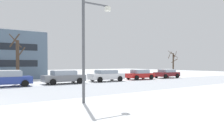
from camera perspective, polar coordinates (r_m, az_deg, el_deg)
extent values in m
cylinder|color=#4C4F54|center=(12.11, -7.49, 4.83)|extent=(0.16, 0.16, 5.71)
cylinder|color=#4C4F54|center=(12.92, -4.24, 16.81)|extent=(1.60, 0.10, 0.10)
cylinder|color=silver|center=(13.30, -1.15, 15.71)|extent=(0.36, 0.36, 0.25)
cube|color=#283D93|center=(22.77, -25.56, -2.43)|extent=(4.23, 1.98, 0.69)
cube|color=#8C99A8|center=(22.73, -25.58, -0.89)|extent=(2.36, 1.74, 0.54)
cube|color=white|center=(22.72, -25.59, -0.13)|extent=(2.15, 1.61, 0.06)
cylinder|color=black|center=(23.87, -22.58, -2.92)|extent=(0.65, 0.25, 0.64)
cylinder|color=black|center=(22.09, -21.80, -3.27)|extent=(0.65, 0.25, 0.64)
cube|color=slate|center=(24.17, -12.52, -2.10)|extent=(4.58, 2.08, 0.67)
cube|color=#8C99A8|center=(24.13, -12.53, -0.75)|extent=(2.55, 1.83, 0.48)
cube|color=white|center=(24.12, -12.54, -0.11)|extent=(2.32, 1.69, 0.06)
cylinder|color=black|center=(25.58, -10.14, -2.51)|extent=(0.65, 0.25, 0.64)
cylinder|color=black|center=(23.84, -8.44, -2.81)|extent=(0.65, 0.25, 0.64)
cylinder|color=black|center=(24.65, -16.46, -2.71)|extent=(0.65, 0.25, 0.64)
cylinder|color=black|center=(22.83, -15.19, -3.05)|extent=(0.65, 0.25, 0.64)
cube|color=white|center=(26.72, -1.51, -1.67)|extent=(4.40, 2.07, 0.70)
cube|color=#8C99A8|center=(26.69, -1.52, -0.49)|extent=(2.45, 1.82, 0.40)
cube|color=white|center=(26.68, -1.52, 0.01)|extent=(2.23, 1.68, 0.06)
cylinder|color=black|center=(28.27, -0.04, -2.08)|extent=(0.65, 0.25, 0.64)
cylinder|color=black|center=(26.68, 2.12, -2.31)|extent=(0.65, 0.25, 0.64)
cylinder|color=black|center=(26.89, -5.12, -2.29)|extent=(0.65, 0.25, 0.64)
cylinder|color=black|center=(25.22, -3.17, -2.55)|extent=(0.65, 0.25, 0.64)
cube|color=red|center=(30.06, 7.33, -1.41)|extent=(4.04, 1.93, 0.58)
cube|color=#8C99A8|center=(30.04, 7.34, -0.41)|extent=(2.25, 1.70, 0.47)
cube|color=white|center=(30.03, 7.34, 0.09)|extent=(2.05, 1.57, 0.06)
cylinder|color=black|center=(31.57, 8.12, -1.70)|extent=(0.65, 0.25, 0.64)
cylinder|color=black|center=(30.24, 10.28, -1.86)|extent=(0.65, 0.25, 0.64)
cylinder|color=black|center=(29.98, 4.35, -1.87)|extent=(0.65, 0.25, 0.64)
cylinder|color=black|center=(28.58, 6.46, -2.05)|extent=(0.65, 0.25, 0.64)
cube|color=maroon|center=(34.04, 14.14, -1.07)|extent=(3.92, 2.08, 0.60)
cube|color=#8C99A8|center=(34.02, 14.15, -0.23)|extent=(2.19, 1.84, 0.40)
cube|color=white|center=(34.01, 14.15, 0.16)|extent=(1.99, 1.70, 0.06)
cylinder|color=black|center=(35.61, 14.41, -1.35)|extent=(0.65, 0.25, 0.64)
cylinder|color=black|center=(34.31, 16.75, -1.49)|extent=(0.65, 0.25, 0.64)
cylinder|color=black|center=(33.86, 11.50, -1.49)|extent=(0.65, 0.25, 0.64)
cylinder|color=black|center=(32.48, 13.85, -1.64)|extent=(0.65, 0.25, 0.64)
cylinder|color=#423326|center=(25.89, -23.50, 1.96)|extent=(0.36, 0.36, 4.73)
cylinder|color=#423326|center=(25.43, -24.02, 7.04)|extent=(1.19, 0.77, 1.48)
cylinder|color=#423326|center=(26.50, -24.14, 7.13)|extent=(1.21, 0.52, 1.58)
cylinder|color=#423326|center=(26.25, -22.61, 4.46)|extent=(0.62, 1.09, 1.00)
cylinder|color=#423326|center=(41.36, 15.75, 1.41)|extent=(0.27, 0.27, 4.04)
cylinder|color=#423326|center=(40.55, 15.65, 4.00)|extent=(1.02, 1.47, 1.29)
cylinder|color=#423326|center=(41.93, 16.03, 2.34)|extent=(0.53, 1.22, 0.80)
cylinder|color=#423326|center=(41.07, 15.66, 4.00)|extent=(0.44, 0.74, 1.01)
cylinder|color=#423326|center=(41.59, 16.31, 3.94)|extent=(0.44, 0.88, 1.15)
cylinder|color=#423326|center=(41.56, 14.81, 3.67)|extent=(1.37, 0.72, 1.15)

